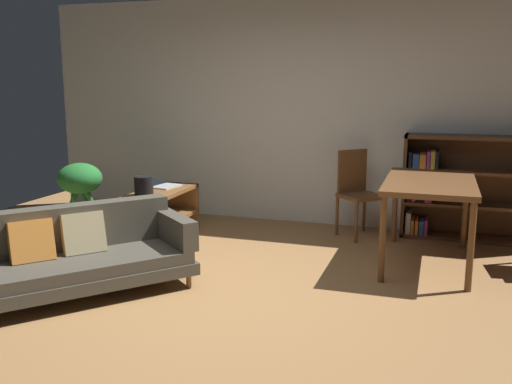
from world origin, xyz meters
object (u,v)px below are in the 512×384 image
at_px(media_console, 159,216).
at_px(dining_table, 430,189).
at_px(fabric_couch, 61,256).
at_px(bookshelf, 465,188).
at_px(potted_floor_plant, 80,185).
at_px(dining_chair_near, 357,189).
at_px(desk_speaker, 144,186).
at_px(open_laptop, 161,185).

relative_size(media_console, dining_table, 0.79).
bearing_deg(fabric_couch, dining_table, 32.27).
xyz_separation_m(media_console, bookshelf, (3.14, 1.12, 0.30)).
xyz_separation_m(dining_table, bookshelf, (0.36, 1.06, -0.16)).
height_order(potted_floor_plant, dining_table, dining_table).
bearing_deg(dining_chair_near, desk_speaker, -151.38).
bearing_deg(potted_floor_plant, desk_speaker, -17.15).
distance_m(potted_floor_plant, bookshelf, 4.30).
bearing_deg(dining_table, desk_speaker, -173.62).
bearing_deg(desk_speaker, fabric_couch, -88.39).
distance_m(media_console, potted_floor_plant, 1.06).
distance_m(fabric_couch, potted_floor_plant, 2.04).
bearing_deg(open_laptop, fabric_couch, -86.55).
distance_m(media_console, desk_speaker, 0.46).
bearing_deg(dining_chair_near, potted_floor_plant, -165.10).
distance_m(dining_chair_near, bookshelf, 1.16).
bearing_deg(fabric_couch, desk_speaker, 91.61).
relative_size(fabric_couch, open_laptop, 4.25).
relative_size(desk_speaker, bookshelf, 0.13).
xyz_separation_m(open_laptop, desk_speaker, (0.08, -0.51, 0.08)).
relative_size(dining_chair_near, bookshelf, 0.64).
bearing_deg(media_console, open_laptop, 112.82).
distance_m(open_laptop, dining_chair_near, 2.20).
distance_m(media_console, dining_chair_near, 2.20).
bearing_deg(bookshelf, fabric_couch, -138.07).
bearing_deg(dining_chair_near, fabric_couch, -128.08).
xyz_separation_m(desk_speaker, bookshelf, (3.18, 1.38, -0.08)).
relative_size(dining_table, bookshelf, 0.94).
distance_m(fabric_couch, bookshelf, 4.22).
height_order(open_laptop, desk_speaker, desk_speaker).
xyz_separation_m(potted_floor_plant, dining_table, (3.81, 0.01, 0.17)).
bearing_deg(potted_floor_plant, dining_chair_near, 14.90).
distance_m(potted_floor_plant, dining_table, 3.82).
bearing_deg(open_laptop, potted_floor_plant, -167.35).
distance_m(fabric_couch, desk_speaker, 1.47).
relative_size(open_laptop, potted_floor_plant, 0.60).
bearing_deg(dining_table, fabric_couch, -147.73).
bearing_deg(fabric_couch, bookshelf, 41.93).
bearing_deg(desk_speaker, dining_chair_near, 28.62).
bearing_deg(open_laptop, dining_chair_near, 15.86).
bearing_deg(dining_table, dining_chair_near, 134.28).
relative_size(media_console, bookshelf, 0.74).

